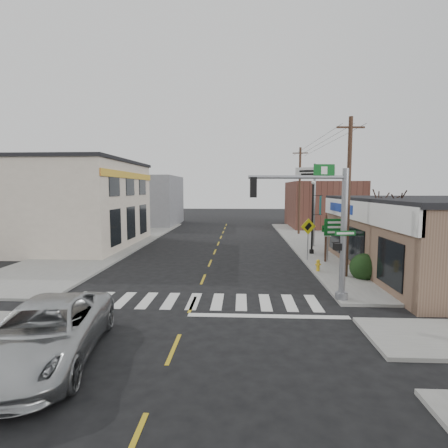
{
  "coord_description": "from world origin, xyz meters",
  "views": [
    {
      "loc": [
        1.99,
        -13.83,
        4.72
      ],
      "look_at": [
        1.04,
        5.2,
        2.8
      ],
      "focal_mm": 28.0,
      "sensor_mm": 36.0,
      "label": 1
    }
  ],
  "objects_px": {
    "suv": "(45,333)",
    "traffic_signal_pole": "(328,220)",
    "utility_pole_far": "(300,190)",
    "dance_center_sign": "(315,184)",
    "bare_tree": "(390,196)",
    "lamp_post": "(313,212)",
    "utility_pole_near": "(348,196)",
    "guide_sign": "(337,232)",
    "fire_hydrant": "(318,265)"
  },
  "relations": [
    {
      "from": "guide_sign",
      "to": "traffic_signal_pole",
      "type": "bearing_deg",
      "value": -114.62
    },
    {
      "from": "suv",
      "to": "utility_pole_far",
      "type": "height_order",
      "value": "utility_pole_far"
    },
    {
      "from": "guide_sign",
      "to": "utility_pole_far",
      "type": "height_order",
      "value": "utility_pole_far"
    },
    {
      "from": "traffic_signal_pole",
      "to": "lamp_post",
      "type": "height_order",
      "value": "traffic_signal_pole"
    },
    {
      "from": "guide_sign",
      "to": "suv",
      "type": "bearing_deg",
      "value": -137.51
    },
    {
      "from": "traffic_signal_pole",
      "to": "utility_pole_near",
      "type": "bearing_deg",
      "value": 55.75
    },
    {
      "from": "traffic_signal_pole",
      "to": "fire_hydrant",
      "type": "xyz_separation_m",
      "value": [
        0.76,
        5.0,
        -2.97
      ]
    },
    {
      "from": "traffic_signal_pole",
      "to": "utility_pole_near",
      "type": "xyz_separation_m",
      "value": [
        1.96,
        3.9,
        0.89
      ]
    },
    {
      "from": "fire_hydrant",
      "to": "lamp_post",
      "type": "height_order",
      "value": "lamp_post"
    },
    {
      "from": "utility_pole_far",
      "to": "fire_hydrant",
      "type": "bearing_deg",
      "value": -92.13
    },
    {
      "from": "guide_sign",
      "to": "bare_tree",
      "type": "height_order",
      "value": "bare_tree"
    },
    {
      "from": "suv",
      "to": "lamp_post",
      "type": "bearing_deg",
      "value": 47.96
    },
    {
      "from": "suv",
      "to": "utility_pole_near",
      "type": "bearing_deg",
      "value": 32.18
    },
    {
      "from": "fire_hydrant",
      "to": "utility_pole_near",
      "type": "height_order",
      "value": "utility_pole_near"
    },
    {
      "from": "utility_pole_far",
      "to": "dance_center_sign",
      "type": "bearing_deg",
      "value": -87.11
    },
    {
      "from": "bare_tree",
      "to": "suv",
      "type": "bearing_deg",
      "value": -141.72
    },
    {
      "from": "utility_pole_near",
      "to": "utility_pole_far",
      "type": "bearing_deg",
      "value": 84.78
    },
    {
      "from": "dance_center_sign",
      "to": "bare_tree",
      "type": "relative_size",
      "value": 1.24
    },
    {
      "from": "utility_pole_far",
      "to": "utility_pole_near",
      "type": "bearing_deg",
      "value": -87.89
    },
    {
      "from": "lamp_post",
      "to": "bare_tree",
      "type": "height_order",
      "value": "bare_tree"
    },
    {
      "from": "traffic_signal_pole",
      "to": "suv",
      "type": "bearing_deg",
      "value": -155.59
    },
    {
      "from": "dance_center_sign",
      "to": "utility_pole_near",
      "type": "height_order",
      "value": "utility_pole_near"
    },
    {
      "from": "suv",
      "to": "traffic_signal_pole",
      "type": "distance_m",
      "value": 10.82
    },
    {
      "from": "suv",
      "to": "dance_center_sign",
      "type": "bearing_deg",
      "value": 51.26
    },
    {
      "from": "guide_sign",
      "to": "fire_hydrant",
      "type": "height_order",
      "value": "guide_sign"
    },
    {
      "from": "utility_pole_near",
      "to": "bare_tree",
      "type": "bearing_deg",
      "value": 20.44
    },
    {
      "from": "dance_center_sign",
      "to": "utility_pole_near",
      "type": "xyz_separation_m",
      "value": [
        -0.32,
        -9.98,
        -0.76
      ]
    },
    {
      "from": "utility_pole_far",
      "to": "lamp_post",
      "type": "bearing_deg",
      "value": -90.84
    },
    {
      "from": "traffic_signal_pole",
      "to": "fire_hydrant",
      "type": "bearing_deg",
      "value": 73.82
    },
    {
      "from": "fire_hydrant",
      "to": "bare_tree",
      "type": "bearing_deg",
      "value": 1.04
    },
    {
      "from": "lamp_post",
      "to": "utility_pole_near",
      "type": "height_order",
      "value": "utility_pole_near"
    },
    {
      "from": "traffic_signal_pole",
      "to": "utility_pole_near",
      "type": "relative_size",
      "value": 0.68
    },
    {
      "from": "suv",
      "to": "utility_pole_far",
      "type": "relative_size",
      "value": 0.67
    },
    {
      "from": "lamp_post",
      "to": "bare_tree",
      "type": "bearing_deg",
      "value": -47.67
    },
    {
      "from": "traffic_signal_pole",
      "to": "guide_sign",
      "type": "relative_size",
      "value": 1.89
    },
    {
      "from": "bare_tree",
      "to": "utility_pole_far",
      "type": "height_order",
      "value": "utility_pole_far"
    },
    {
      "from": "suv",
      "to": "utility_pole_near",
      "type": "height_order",
      "value": "utility_pole_near"
    },
    {
      "from": "suv",
      "to": "utility_pole_far",
      "type": "bearing_deg",
      "value": 58.58
    },
    {
      "from": "fire_hydrant",
      "to": "utility_pole_far",
      "type": "relative_size",
      "value": 0.08
    },
    {
      "from": "suv",
      "to": "guide_sign",
      "type": "distance_m",
      "value": 17.4
    },
    {
      "from": "fire_hydrant",
      "to": "utility_pole_far",
      "type": "distance_m",
      "value": 17.04
    },
    {
      "from": "guide_sign",
      "to": "lamp_post",
      "type": "relative_size",
      "value": 0.57
    },
    {
      "from": "fire_hydrant",
      "to": "dance_center_sign",
      "type": "height_order",
      "value": "dance_center_sign"
    },
    {
      "from": "suv",
      "to": "bare_tree",
      "type": "bearing_deg",
      "value": 29.47
    },
    {
      "from": "traffic_signal_pole",
      "to": "dance_center_sign",
      "type": "relative_size",
      "value": 0.85
    },
    {
      "from": "lamp_post",
      "to": "traffic_signal_pole",
      "type": "bearing_deg",
      "value": -85.65
    },
    {
      "from": "lamp_post",
      "to": "utility_pole_near",
      "type": "xyz_separation_m",
      "value": [
        0.43,
        -6.48,
        1.22
      ]
    },
    {
      "from": "suv",
      "to": "dance_center_sign",
      "type": "distance_m",
      "value": 22.83
    },
    {
      "from": "bare_tree",
      "to": "utility_pole_far",
      "type": "bearing_deg",
      "value": 97.65
    },
    {
      "from": "traffic_signal_pole",
      "to": "bare_tree",
      "type": "bearing_deg",
      "value": 40.59
    }
  ]
}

